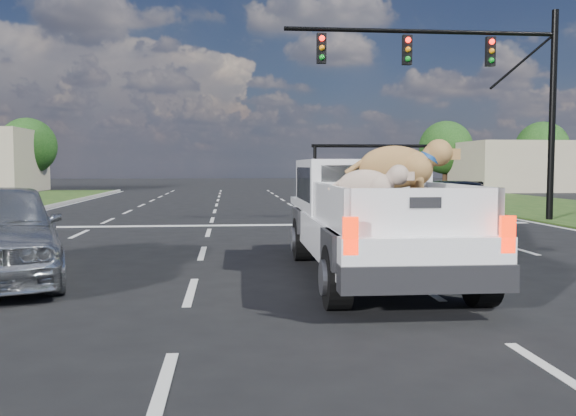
# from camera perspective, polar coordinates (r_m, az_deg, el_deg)

# --- Properties ---
(ground) EXTENTS (160.00, 160.00, 0.00)m
(ground) POSITION_cam_1_polar(r_m,az_deg,el_deg) (9.29, 1.87, -7.64)
(ground) COLOR black
(ground) RESTS_ON ground
(road_markings) EXTENTS (17.75, 60.00, 0.01)m
(road_markings) POSITION_cam_1_polar(r_m,az_deg,el_deg) (15.74, -1.24, -2.82)
(road_markings) COLOR silver
(road_markings) RESTS_ON ground
(traffic_signal) EXTENTS (9.11, 0.31, 7.00)m
(traffic_signal) POSITION_cam_1_polar(r_m,az_deg,el_deg) (21.43, 17.85, 11.46)
(traffic_signal) COLOR black
(traffic_signal) RESTS_ON ground
(building_right) EXTENTS (12.00, 7.00, 3.60)m
(building_right) POSITION_cam_1_polar(r_m,az_deg,el_deg) (48.87, 22.77, 3.60)
(building_right) COLOR tan
(building_right) RESTS_ON ground
(tree_far_c) EXTENTS (4.20, 4.20, 5.40)m
(tree_far_c) POSITION_cam_1_polar(r_m,az_deg,el_deg) (49.32, -23.18, 5.32)
(tree_far_c) COLOR #332114
(tree_far_c) RESTS_ON ground
(tree_far_d) EXTENTS (4.20, 4.20, 5.40)m
(tree_far_d) POSITION_cam_1_polar(r_m,az_deg,el_deg) (50.08, 14.54, 5.49)
(tree_far_d) COLOR #332114
(tree_far_d) RESTS_ON ground
(tree_far_e) EXTENTS (4.20, 4.20, 5.40)m
(tree_far_e) POSITION_cam_1_polar(r_m,az_deg,el_deg) (53.36, 22.67, 5.21)
(tree_far_e) COLOR #332114
(tree_far_e) RESTS_ON ground
(pickup_truck) EXTENTS (2.32, 5.98, 2.23)m
(pickup_truck) POSITION_cam_1_polar(r_m,az_deg,el_deg) (10.35, 7.71, -0.56)
(pickup_truck) COLOR black
(pickup_truck) RESTS_ON ground
(black_coupe) EXTENTS (3.54, 5.52, 1.49)m
(black_coupe) POSITION_cam_1_polar(r_m,az_deg,el_deg) (15.33, 15.36, -0.37)
(black_coupe) COLOR black
(black_coupe) RESTS_ON ground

